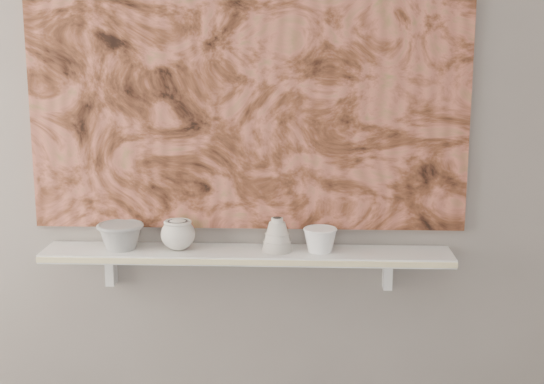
# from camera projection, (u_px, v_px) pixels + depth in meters

# --- Properties ---
(wall_back) EXTENTS (3.60, 0.00, 3.60)m
(wall_back) POSITION_uv_depth(u_px,v_px,m) (248.00, 125.00, 2.60)
(wall_back) COLOR slate
(wall_back) RESTS_ON floor
(shelf) EXTENTS (1.40, 0.18, 0.03)m
(shelf) POSITION_uv_depth(u_px,v_px,m) (247.00, 255.00, 2.59)
(shelf) COLOR silver
(shelf) RESTS_ON wall_back
(shelf_stripe) EXTENTS (1.40, 0.01, 0.02)m
(shelf_stripe) POSITION_uv_depth(u_px,v_px,m) (244.00, 263.00, 2.50)
(shelf_stripe) COLOR beige
(shelf_stripe) RESTS_ON shelf
(bracket_left) EXTENTS (0.03, 0.06, 0.12)m
(bracket_left) POSITION_uv_depth(u_px,v_px,m) (111.00, 268.00, 2.69)
(bracket_left) COLOR silver
(bracket_left) RESTS_ON wall_back
(bracket_right) EXTENTS (0.03, 0.06, 0.12)m
(bracket_right) POSITION_uv_depth(u_px,v_px,m) (387.00, 272.00, 2.65)
(bracket_right) COLOR silver
(bracket_right) RESTS_ON wall_back
(painting) EXTENTS (1.50, 0.02, 1.10)m
(painting) POSITION_uv_depth(u_px,v_px,m) (247.00, 69.00, 2.54)
(painting) COLOR brown
(painting) RESTS_ON wall_back
(house_motif) EXTENTS (0.09, 0.00, 0.08)m
(house_motif) POSITION_uv_depth(u_px,v_px,m) (379.00, 161.00, 2.58)
(house_motif) COLOR black
(house_motif) RESTS_ON painting
(bowl_grey) EXTENTS (0.18, 0.18, 0.09)m
(bowl_grey) POSITION_uv_depth(u_px,v_px,m) (121.00, 236.00, 2.60)
(bowl_grey) COLOR gray
(bowl_grey) RESTS_ON shelf
(cup_cream) EXTENTS (0.15, 0.15, 0.11)m
(cup_cream) POSITION_uv_depth(u_px,v_px,m) (178.00, 234.00, 2.59)
(cup_cream) COLOR beige
(cup_cream) RESTS_ON shelf
(bell_vessel) EXTENTS (0.11, 0.11, 0.12)m
(bell_vessel) POSITION_uv_depth(u_px,v_px,m) (277.00, 234.00, 2.57)
(bell_vessel) COLOR beige
(bell_vessel) RESTS_ON shelf
(bowl_white) EXTENTS (0.14, 0.14, 0.08)m
(bowl_white) POSITION_uv_depth(u_px,v_px,m) (320.00, 239.00, 2.57)
(bowl_white) COLOR white
(bowl_white) RESTS_ON shelf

